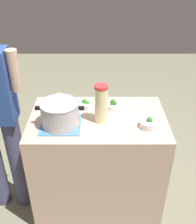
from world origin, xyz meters
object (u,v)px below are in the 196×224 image
(broccoli_bowl_back, at_px, (86,105))
(lemonade_pitcher, at_px, (101,104))
(broccoli_bowl_center, at_px, (113,105))
(mason_jar, at_px, (60,101))
(broccoli_bowl_front, at_px, (149,124))
(cooking_pot, at_px, (60,113))

(broccoli_bowl_back, bearing_deg, lemonade_pitcher, 122.52)
(broccoli_bowl_center, xyz_separation_m, broccoli_bowl_back, (0.22, -0.02, -0.00))
(mason_jar, xyz_separation_m, broccoli_bowl_front, (-0.69, 0.29, -0.03))
(lemonade_pitcher, relative_size, broccoli_bowl_back, 2.54)
(cooking_pot, height_order, broccoli_bowl_back, cooking_pot)
(lemonade_pitcher, bearing_deg, broccoli_bowl_back, -57.48)
(cooking_pot, bearing_deg, lemonade_pitcher, -170.31)
(cooking_pot, height_order, broccoli_bowl_center, cooking_pot)
(cooking_pot, height_order, broccoli_bowl_front, cooking_pot)
(broccoli_bowl_back, bearing_deg, mason_jar, -3.50)
(cooking_pot, bearing_deg, broccoli_bowl_front, 177.56)
(broccoli_bowl_front, relative_size, broccoli_bowl_back, 1.12)
(broccoli_bowl_front, bearing_deg, cooking_pot, -2.44)
(broccoli_bowl_center, relative_size, broccoli_bowl_back, 1.11)
(mason_jar, height_order, broccoli_bowl_front, mason_jar)
(lemonade_pitcher, xyz_separation_m, broccoli_bowl_center, (-0.10, -0.18, -0.12))
(mason_jar, xyz_separation_m, broccoli_bowl_back, (-0.21, 0.01, -0.03))
(broccoli_bowl_front, distance_m, broccoli_bowl_back, 0.55)
(mason_jar, bearing_deg, cooking_pot, 98.59)
(mason_jar, relative_size, broccoli_bowl_back, 0.94)
(lemonade_pitcher, xyz_separation_m, broccoli_bowl_front, (-0.35, 0.08, -0.12))
(lemonade_pitcher, height_order, broccoli_bowl_back, lemonade_pitcher)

